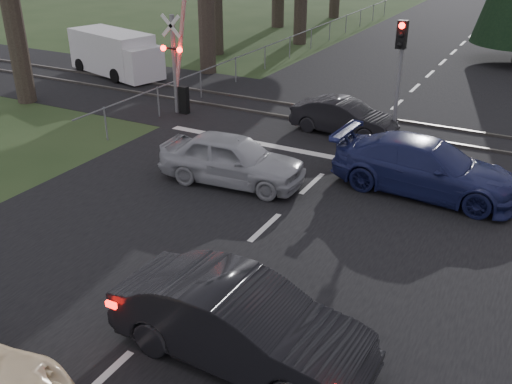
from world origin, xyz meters
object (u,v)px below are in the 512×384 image
Objects in this scene: silver_car at (232,159)px; dark_car_far at (344,117)px; white_van at (117,54)px; traffic_signal_center at (400,60)px; crossing_signal at (179,62)px; blue_sedan at (426,167)px; dark_hatchback at (241,323)px.

silver_car is 5.70m from dark_car_far.
dark_car_far is 13.17m from white_van.
traffic_signal_center is at bearing -33.68° from silver_car.
crossing_signal is at bearing 100.60° from dark_car_far.
crossing_signal reaches higher than silver_car.
blue_sedan is 5.13m from dark_car_far.
traffic_signal_center is at bearing 4.82° from white_van.
crossing_signal is 1.63× the size of silver_car.
dark_hatchback is at bearing -28.48° from white_van.
crossing_signal is at bearing 42.22° from silver_car.
blue_sedan is at bearing -15.20° from crossing_signal.
white_van reaches higher than dark_car_far.
dark_hatchback is at bearing -153.42° from silver_car.
silver_car is at bearing 170.16° from dark_car_far.
dark_car_far is (1.37, 5.53, -0.11)m from silver_car.
white_van is at bearing 169.47° from traffic_signal_center.
silver_car is 0.82× the size of blue_sedan.
dark_car_far is at bearing -175.31° from traffic_signal_center.
white_van reaches higher than dark_hatchback.
dark_hatchback is 0.82× the size of white_van.
blue_sedan is 0.92× the size of white_van.
crossing_signal reaches higher than dark_car_far.
crossing_signal reaches higher than blue_sedan.
dark_car_far is at bearing 2.82° from white_van.
traffic_signal_center is 4.65m from blue_sedan.
blue_sedan is at bearing -6.60° from dark_hatchback.
blue_sedan is (10.25, -2.79, -1.30)m from crossing_signal.
blue_sedan is at bearing -129.47° from dark_car_far.
crossing_signal is 1.70× the size of traffic_signal_center.
dark_hatchback is 0.89× the size of blue_sedan.
traffic_signal_center is at bearing 6.15° from crossing_signal.
traffic_signal_center reaches higher than white_van.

